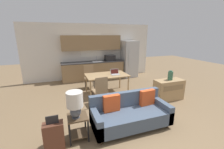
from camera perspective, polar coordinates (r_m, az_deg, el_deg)
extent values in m
plane|color=#7F6647|center=(3.94, 8.28, -18.99)|extent=(20.00, 20.00, 0.00)
cube|color=silver|center=(7.70, -7.89, 8.62)|extent=(6.40, 0.06, 2.70)
cube|color=white|center=(7.63, -7.98, 11.04)|extent=(1.06, 0.01, 1.16)
cube|color=#8E704C|center=(7.53, -7.09, 1.39)|extent=(3.01, 0.62, 0.86)
cube|color=#38383A|center=(7.43, -7.20, 4.76)|extent=(3.04, 0.65, 0.04)
cube|color=#B2B5B7|center=(7.43, -5.61, 4.97)|extent=(0.48, 0.36, 0.01)
cylinder|color=#B7BABC|center=(7.57, -5.96, 6.06)|extent=(0.02, 0.02, 0.24)
cube|color=#8E704C|center=(7.46, -7.68, 11.90)|extent=(2.86, 0.34, 0.70)
cube|color=black|center=(7.59, -0.77, 6.32)|extent=(0.48, 0.36, 0.28)
cube|color=#B7BABC|center=(7.99, 6.59, 5.92)|extent=(0.73, 0.74, 1.87)
cylinder|color=silver|center=(7.54, 6.44, 6.09)|extent=(0.02, 0.02, 0.84)
cube|color=tan|center=(5.59, -2.03, -0.25)|extent=(1.54, 0.92, 0.04)
cylinder|color=tan|center=(5.16, -8.13, -6.04)|extent=(0.05, 0.05, 0.70)
cylinder|color=tan|center=(5.60, 6.23, -4.27)|extent=(0.05, 0.05, 0.70)
cylinder|color=tan|center=(5.91, -9.77, -3.36)|extent=(0.05, 0.05, 0.70)
cylinder|color=tan|center=(6.29, 3.02, -2.01)|extent=(0.05, 0.05, 0.70)
cylinder|color=#3D2D1E|center=(3.38, -4.03, -24.33)|extent=(0.05, 0.05, 0.10)
cylinder|color=#3D2D1E|center=(4.06, 20.41, -17.86)|extent=(0.05, 0.05, 0.10)
cylinder|color=#3D2D1E|center=(3.89, -6.79, -18.58)|extent=(0.05, 0.05, 0.10)
cylinder|color=#3D2D1E|center=(4.49, 15.05, -14.05)|extent=(0.05, 0.05, 0.10)
cube|color=#47566B|center=(3.76, 7.26, -16.04)|extent=(1.87, 0.80, 0.32)
cube|color=#47566B|center=(3.93, 5.13, -11.35)|extent=(1.87, 0.14, 0.70)
cube|color=#47566B|center=(3.47, -6.16, -17.61)|extent=(0.14, 0.80, 0.46)
cube|color=#47566B|center=(4.15, 18.22, -12.44)|extent=(0.14, 0.80, 0.46)
cube|color=#E05123|center=(3.60, -0.17, -10.90)|extent=(0.40, 0.13, 0.40)
cube|color=#E05123|center=(4.01, 13.27, -8.52)|extent=(0.41, 0.15, 0.40)
cube|color=brown|center=(3.34, -13.05, -15.48)|extent=(0.41, 0.41, 0.03)
cube|color=brown|center=(3.56, -12.64, -21.06)|extent=(0.37, 0.37, 0.02)
cube|color=black|center=(3.32, -15.70, -21.37)|extent=(0.03, 0.03, 0.50)
cube|color=black|center=(3.35, -9.00, -20.57)|extent=(0.03, 0.03, 0.50)
cube|color=black|center=(3.63, -16.21, -17.99)|extent=(0.03, 0.03, 0.50)
cube|color=black|center=(3.66, -10.18, -17.32)|extent=(0.03, 0.03, 0.50)
cylinder|color=#4C515B|center=(3.30, -13.60, -15.49)|extent=(0.16, 0.16, 0.02)
sphere|color=#4C515B|center=(3.24, -13.74, -13.61)|extent=(0.23, 0.23, 0.23)
cylinder|color=beige|center=(3.12, -14.05, -9.20)|extent=(0.33, 0.33, 0.32)
cube|color=tan|center=(5.53, 20.75, -5.43)|extent=(0.99, 0.45, 0.70)
cube|color=olive|center=(5.33, 22.46, -4.78)|extent=(0.80, 0.01, 0.17)
cylinder|color=#336047|center=(5.41, 21.34, -0.42)|extent=(0.16, 0.16, 0.29)
cylinder|color=#336047|center=(5.37, 21.51, 1.24)|extent=(0.09, 0.09, 0.03)
cube|color=#997A56|center=(4.85, -4.75, -6.25)|extent=(0.46, 0.46, 0.04)
cube|color=#997A56|center=(4.59, -3.96, -4.00)|extent=(0.40, 0.07, 0.49)
cylinder|color=black|center=(5.14, -3.58, -7.71)|extent=(0.03, 0.03, 0.42)
cylinder|color=black|center=(5.03, -7.22, -8.31)|extent=(0.03, 0.03, 0.42)
cylinder|color=black|center=(4.85, -2.07, -9.13)|extent=(0.03, 0.03, 0.42)
cylinder|color=black|center=(4.74, -5.91, -9.81)|extent=(0.03, 0.03, 0.42)
cube|color=#997A56|center=(6.28, -8.50, -1.37)|extent=(0.44, 0.44, 0.04)
cube|color=#997A56|center=(6.40, -8.86, 1.37)|extent=(0.40, 0.05, 0.49)
cylinder|color=black|center=(6.16, -9.74, -3.96)|extent=(0.03, 0.03, 0.42)
cylinder|color=black|center=(6.21, -6.62, -3.69)|extent=(0.03, 0.03, 0.42)
cylinder|color=black|center=(6.48, -10.14, -3.02)|extent=(0.03, 0.03, 0.42)
cylinder|color=black|center=(6.53, -7.18, -2.77)|extent=(0.03, 0.03, 0.42)
cube|color=#B7BABC|center=(5.57, 1.35, 0.02)|extent=(0.33, 0.23, 0.02)
cube|color=#B7BABC|center=(5.66, 0.96, 1.21)|extent=(0.32, 0.06, 0.20)
cube|color=#4C1914|center=(5.65, 0.98, 1.19)|extent=(0.29, 0.05, 0.17)
cube|color=brown|center=(3.34, -21.21, -21.07)|extent=(0.38, 0.22, 0.56)
cube|color=black|center=(3.15, -21.85, -15.71)|extent=(0.23, 0.02, 0.16)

